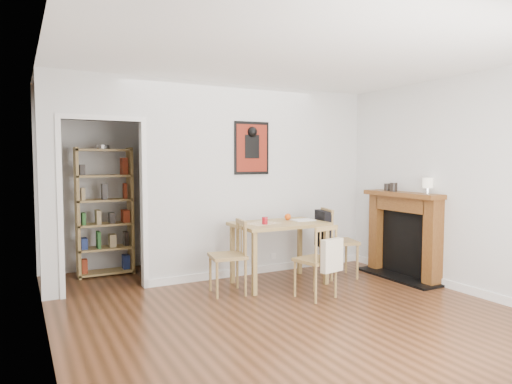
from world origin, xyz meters
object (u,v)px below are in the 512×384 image
dining_table (279,230)px  chair_right (338,241)px  ceramic_jar_b (387,187)px  mantel_lamp (428,184)px  chair_left (228,257)px  red_glass (265,221)px  fireplace (404,232)px  bookshelf (105,212)px  ceramic_jar_a (394,187)px  notebook (303,220)px  chair_front (316,261)px  orange_fruit (288,217)px

dining_table → chair_right: size_ratio=1.24×
ceramic_jar_b → mantel_lamp: bearing=-87.0°
chair_left → red_glass: red_glass is taller
chair_left → fireplace: (2.43, -0.41, 0.18)m
mantel_lamp → fireplace: bearing=89.7°
bookshelf → mantel_lamp: 4.31m
mantel_lamp → ceramic_jar_b: mantel_lamp is taller
red_glass → ceramic_jar_a: (1.84, -0.30, 0.38)m
dining_table → red_glass: (-0.26, -0.08, 0.14)m
chair_left → chair_right: bearing=0.5°
ceramic_jar_a → fireplace: bearing=-56.3°
fireplace → notebook: bearing=158.5°
chair_front → fireplace: 1.62m
chair_right → orange_fruit: chair_right is taller
dining_table → bookshelf: bearing=141.2°
red_glass → orange_fruit: bearing=26.0°
notebook → bookshelf: bearing=146.2°
chair_right → notebook: (-0.51, 0.09, 0.31)m
dining_table → orange_fruit: size_ratio=13.60×
chair_front → mantel_lamp: (1.59, -0.17, 0.85)m
chair_right → orange_fruit: bearing=160.8°
orange_fruit → red_glass: bearing=-154.0°
chair_right → notebook: bearing=170.3°
chair_front → mantel_lamp: 1.81m
dining_table → chair_right: 0.91m
ceramic_jar_a → dining_table: bearing=166.5°
chair_right → chair_front: (-0.81, -0.64, -0.05)m
chair_left → fireplace: bearing=-9.6°
chair_front → notebook: chair_front is taller
chair_left → ceramic_jar_a: size_ratio=7.33×
orange_fruit → dining_table: bearing=-146.1°
red_glass → mantel_lamp: 2.13m
chair_left → orange_fruit: chair_left is taller
ceramic_jar_b → notebook: bearing=170.3°
chair_right → bookshelf: bookshelf is taller
dining_table → chair_right: (0.88, -0.08, -0.21)m
dining_table → mantel_lamp: bearing=-28.0°
bookshelf → ceramic_jar_b: size_ratio=17.31×
red_glass → mantel_lamp: bearing=-22.7°
orange_fruit → ceramic_jar_b: bearing=-14.3°
bookshelf → dining_table: bearing=-38.8°
ceramic_jar_a → red_glass: bearing=170.9°
red_glass → ceramic_jar_a: 1.90m
notebook → ceramic_jar_a: size_ratio=2.32×
mantel_lamp → ceramic_jar_a: mantel_lamp is taller
dining_table → bookshelf: (-1.89, 1.52, 0.17)m
fireplace → ceramic_jar_a: bearing=123.7°
ceramic_jar_a → orange_fruit: bearing=158.8°
orange_fruit → notebook: bearing=-43.8°
chair_left → ceramic_jar_a: (2.35, -0.28, 0.78)m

